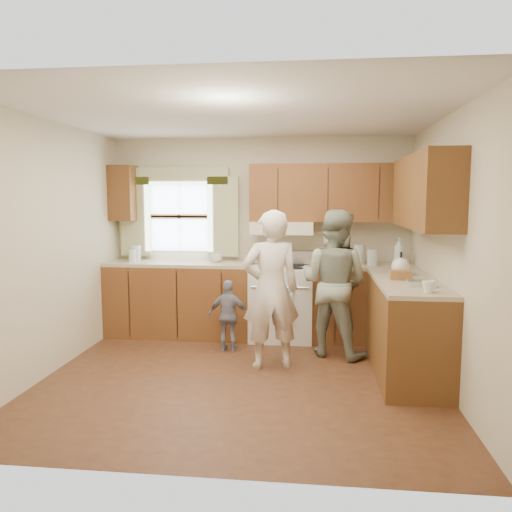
# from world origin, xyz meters

# --- Properties ---
(room) EXTENTS (3.80, 3.80, 3.80)m
(room) POSITION_xyz_m (0.00, 0.00, 1.25)
(room) COLOR #472416
(room) RESTS_ON ground
(kitchen_fixtures) EXTENTS (3.80, 2.25, 2.15)m
(kitchen_fixtures) POSITION_xyz_m (0.61, 1.08, 0.84)
(kitchen_fixtures) COLOR #4F2B10
(kitchen_fixtures) RESTS_ON ground
(stove) EXTENTS (0.76, 0.67, 1.07)m
(stove) POSITION_xyz_m (0.30, 1.44, 0.47)
(stove) COLOR silver
(stove) RESTS_ON ground
(woman_left) EXTENTS (0.68, 0.54, 1.62)m
(woman_left) POSITION_xyz_m (0.26, 0.35, 0.81)
(woman_left) COLOR silver
(woman_left) RESTS_ON ground
(woman_right) EXTENTS (0.98, 0.90, 1.62)m
(woman_right) POSITION_xyz_m (0.92, 0.85, 0.81)
(woman_right) COLOR #2A412F
(woman_right) RESTS_ON ground
(child) EXTENTS (0.49, 0.23, 0.82)m
(child) POSITION_xyz_m (-0.26, 0.85, 0.41)
(child) COLOR gray
(child) RESTS_ON ground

